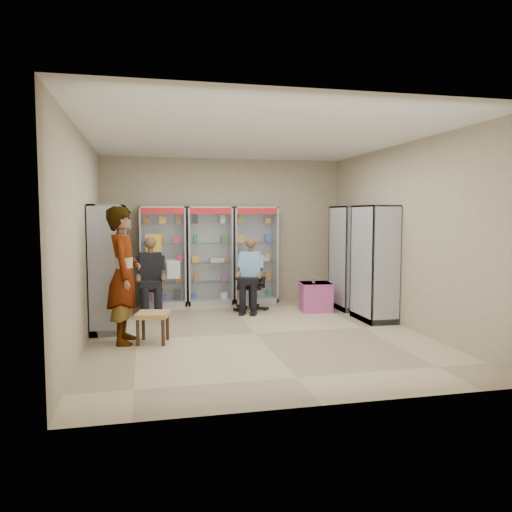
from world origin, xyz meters
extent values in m
plane|color=tan|center=(0.00, 0.00, 0.00)|extent=(6.00, 6.00, 0.00)
cube|color=tan|center=(0.00, 3.00, 1.50)|extent=(5.00, 0.02, 3.00)
cube|color=tan|center=(0.00, -3.00, 1.50)|extent=(5.00, 0.02, 3.00)
cube|color=tan|center=(-2.50, 0.00, 1.50)|extent=(0.02, 6.00, 3.00)
cube|color=tan|center=(2.50, 0.00, 1.50)|extent=(0.02, 6.00, 3.00)
cube|color=white|center=(0.00, 0.00, 3.00)|extent=(5.00, 6.00, 0.02)
cube|color=#AAADB2|center=(-1.30, 2.73, 1.00)|extent=(0.90, 0.50, 2.00)
cube|color=#AAADB1|center=(-0.35, 2.73, 1.00)|extent=(0.90, 0.50, 2.00)
cube|color=#ACAFB3|center=(0.60, 2.73, 1.00)|extent=(0.90, 0.50, 2.00)
cube|color=#B4B8BC|center=(2.23, 1.60, 1.00)|extent=(0.90, 0.50, 2.00)
cube|color=silver|center=(2.23, 0.50, 1.00)|extent=(0.90, 0.50, 2.00)
cube|color=#AAACB2|center=(-2.23, 1.80, 1.00)|extent=(0.90, 0.50, 2.00)
cube|color=#BBBDC3|center=(-2.23, 0.70, 1.00)|extent=(0.90, 0.50, 2.00)
cube|color=#301C12|center=(-1.55, 2.00, 0.47)|extent=(0.42, 0.42, 0.94)
cube|color=black|center=(0.32, 1.84, 0.52)|extent=(0.72, 0.72, 1.03)
cube|color=#C34EA8|center=(1.53, 1.52, 0.27)|extent=(0.63, 0.61, 0.54)
cylinder|color=#532207|center=(1.47, 1.49, 0.60)|extent=(0.07, 0.07, 0.11)
cube|color=olive|center=(1.52, 1.52, 0.21)|extent=(0.51, 0.51, 0.42)
cube|color=#B1794A|center=(-1.56, -0.23, 0.22)|extent=(0.53, 0.53, 0.44)
imported|color=#969699|center=(-1.95, -0.12, 0.98)|extent=(0.52, 0.74, 1.96)
camera|label=1|loc=(-1.66, -7.44, 1.86)|focal=35.00mm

